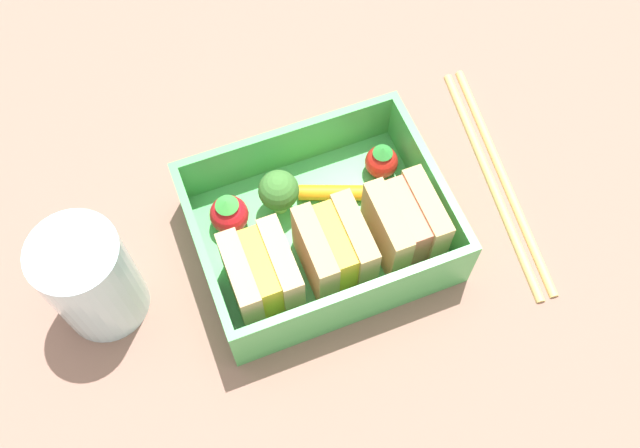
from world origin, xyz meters
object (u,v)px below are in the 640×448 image
object	(u,v)px
sandwich_center	(262,275)
chopstick_pair	(495,173)
sandwich_center_left	(334,249)
sandwich_left	(405,224)
drinking_glass	(91,279)
strawberry_far_left	(382,161)
broccoli_floret	(279,191)
strawberry_left	(229,214)
carrot_stick_far_left	(334,193)

from	to	relation	value
sandwich_center	chopstick_pair	size ratio (longest dim) A/B	0.26
sandwich_center_left	sandwich_left	bearing A→B (deg)	180.00
sandwich_left	drinking_glass	bearing A→B (deg)	-9.53
strawberry_far_left	chopstick_pair	world-z (taller)	strawberry_far_left
broccoli_floret	strawberry_left	bearing A→B (deg)	-0.59
sandwich_left	drinking_glass	world-z (taller)	drinking_glass
sandwich_center	strawberry_left	world-z (taller)	sandwich_center
sandwich_left	strawberry_left	distance (cm)	12.85
carrot_stick_far_left	chopstick_pair	xyz separation A→B (cm)	(-13.01, 2.21, -1.44)
broccoli_floret	chopstick_pair	bearing A→B (deg)	170.75
carrot_stick_far_left	strawberry_left	size ratio (longest dim) A/B	1.54
broccoli_floret	chopstick_pair	distance (cm)	17.71
sandwich_center	drinking_glass	distance (cm)	11.49
chopstick_pair	strawberry_far_left	bearing A→B (deg)	-19.25
sandwich_left	chopstick_pair	size ratio (longest dim) A/B	0.26
drinking_glass	sandwich_center_left	bearing A→B (deg)	167.40
sandwich_left	sandwich_center	xyz separation A→B (cm)	(10.77, 0.00, 0.00)
sandwich_left	chopstick_pair	bearing A→B (deg)	-162.24
strawberry_left	drinking_glass	size ratio (longest dim) A/B	0.39
sandwich_left	strawberry_left	bearing A→B (deg)	-27.75
sandwich_left	strawberry_far_left	world-z (taller)	sandwich_left
sandwich_left	sandwich_center	world-z (taller)	same
strawberry_far_left	broccoli_floret	distance (cm)	8.48
sandwich_left	sandwich_center	distance (cm)	10.77
sandwich_left	sandwich_center_left	bearing A→B (deg)	0.00
strawberry_far_left	carrot_stick_far_left	world-z (taller)	strawberry_far_left
sandwich_center_left	carrot_stick_far_left	size ratio (longest dim) A/B	1.03
strawberry_far_left	chopstick_pair	xyz separation A→B (cm)	(-8.75, 3.06, -2.25)
broccoli_floret	sandwich_center	bearing A→B (deg)	60.40
sandwich_center_left	strawberry_left	xyz separation A→B (cm)	(5.94, -5.96, -1.13)
sandwich_left	strawberry_far_left	distance (cm)	6.39
sandwich_center_left	strawberry_left	world-z (taller)	sandwich_center_left
sandwich_center_left	chopstick_pair	size ratio (longest dim) A/B	0.26
sandwich_center_left	strawberry_left	size ratio (longest dim) A/B	1.60
strawberry_far_left	sandwich_center_left	bearing A→B (deg)	44.06
sandwich_center	strawberry_far_left	size ratio (longest dim) A/B	1.76
strawberry_left	drinking_glass	distance (cm)	10.72
carrot_stick_far_left	broccoli_floret	bearing A→B (deg)	-8.01
sandwich_center	carrot_stick_far_left	bearing A→B (deg)	-144.63
strawberry_left	drinking_glass	xyz separation A→B (cm)	(10.32, 2.32, 1.72)
sandwich_center	drinking_glass	xyz separation A→B (cm)	(10.88, -3.63, 0.59)
carrot_stick_far_left	broccoli_floret	distance (cm)	4.61
strawberry_far_left	drinking_glass	bearing A→B (deg)	6.41
sandwich_left	broccoli_floret	size ratio (longest dim) A/B	1.35
sandwich_center_left	drinking_glass	world-z (taller)	drinking_glass
carrot_stick_far_left	chopstick_pair	world-z (taller)	carrot_stick_far_left
sandwich_left	chopstick_pair	distance (cm)	10.84
sandwich_left	strawberry_left	xyz separation A→B (cm)	(11.33, -5.96, -1.13)
sandwich_left	sandwich_center_left	xyz separation A→B (cm)	(5.38, 0.00, 0.00)
broccoli_floret	carrot_stick_far_left	bearing A→B (deg)	171.99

